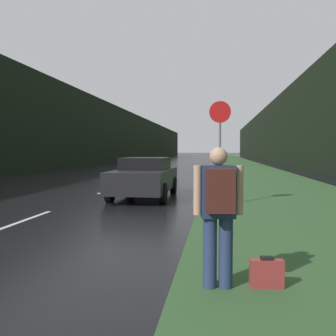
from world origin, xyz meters
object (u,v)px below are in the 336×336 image
hitchhiker_with_backpack (219,209)px  suitcase (267,274)px  stop_sign (220,143)px  car_passing_near (145,177)px

hitchhiker_with_backpack → suitcase: 0.99m
stop_sign → suitcase: (0.53, -6.44, -1.70)m
suitcase → car_passing_near: size_ratio=0.10×
suitcase → car_passing_near: car_passing_near is taller
car_passing_near → suitcase: bearing=111.4°
suitcase → car_passing_near: (-3.15, 8.05, 0.55)m
hitchhiker_with_backpack → car_passing_near: hitchhiker_with_backpack is taller
hitchhiker_with_backpack → suitcase: bearing=2.8°
stop_sign → car_passing_near: (-2.62, 1.60, -1.15)m
stop_sign → suitcase: bearing=-85.3°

